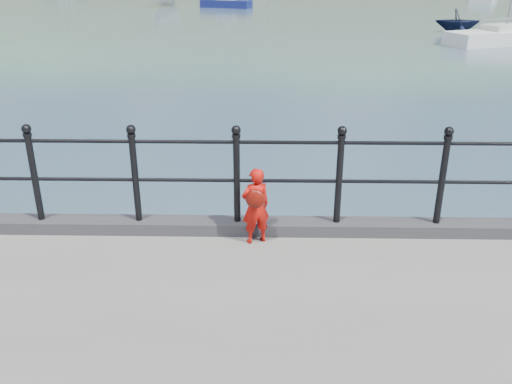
{
  "coord_description": "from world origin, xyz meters",
  "views": [
    {
      "loc": [
        0.95,
        -6.06,
        4.04
      ],
      "look_at": [
        0.83,
        -0.2,
        1.55
      ],
      "focal_mm": 38.0,
      "sensor_mm": 36.0,
      "label": 1
    }
  ],
  "objects_px": {
    "railing": "(185,168)",
    "child": "(256,205)",
    "launch_navy": "(458,21)",
    "sailboat_near": "(505,37)",
    "sailboat_port": "(226,4)"
  },
  "relations": [
    {
      "from": "railing",
      "to": "sailboat_port",
      "type": "bearing_deg",
      "value": 93.58
    },
    {
      "from": "child",
      "to": "sailboat_near",
      "type": "xyz_separation_m",
      "value": [
        12.88,
        24.63,
        -1.13
      ]
    },
    {
      "from": "railing",
      "to": "child",
      "type": "height_order",
      "value": "railing"
    },
    {
      "from": "child",
      "to": "sailboat_near",
      "type": "height_order",
      "value": "sailboat_near"
    },
    {
      "from": "launch_navy",
      "to": "sailboat_near",
      "type": "relative_size",
      "value": 0.28
    },
    {
      "from": "railing",
      "to": "child",
      "type": "relative_size",
      "value": 19.69
    },
    {
      "from": "launch_navy",
      "to": "sailboat_port",
      "type": "relative_size",
      "value": 0.37
    },
    {
      "from": "sailboat_port",
      "to": "child",
      "type": "bearing_deg",
      "value": -65.06
    },
    {
      "from": "railing",
      "to": "sailboat_port",
      "type": "distance_m",
      "value": 48.96
    },
    {
      "from": "sailboat_near",
      "to": "sailboat_port",
      "type": "xyz_separation_m",
      "value": [
        -16.76,
        24.47,
        -0.0
      ]
    },
    {
      "from": "launch_navy",
      "to": "railing",
      "type": "bearing_deg",
      "value": 161.05
    },
    {
      "from": "railing",
      "to": "launch_navy",
      "type": "height_order",
      "value": "railing"
    },
    {
      "from": "railing",
      "to": "sailboat_near",
      "type": "xyz_separation_m",
      "value": [
        13.7,
        24.37,
        -1.48
      ]
    },
    {
      "from": "railing",
      "to": "sailboat_near",
      "type": "relative_size",
      "value": 1.92
    },
    {
      "from": "child",
      "to": "launch_navy",
      "type": "relative_size",
      "value": 0.35
    }
  ]
}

